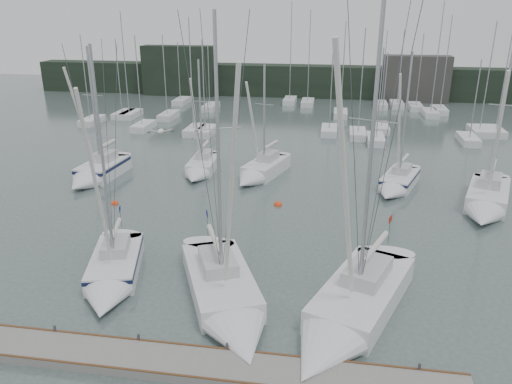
% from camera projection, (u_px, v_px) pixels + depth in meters
% --- Properties ---
extents(ground, '(160.00, 160.00, 0.00)m').
position_uv_depth(ground, '(206.00, 301.00, 25.66)').
color(ground, '#485754').
rests_on(ground, ground).
extents(dock, '(24.00, 2.00, 0.40)m').
position_uv_depth(dock, '(176.00, 363.00, 20.97)').
color(dock, slate).
rests_on(dock, ground).
extents(far_treeline, '(90.00, 4.00, 5.00)m').
position_uv_depth(far_treeline, '(300.00, 81.00, 82.05)').
color(far_treeline, black).
rests_on(far_treeline, ground).
extents(far_building_left, '(12.00, 3.00, 8.00)m').
position_uv_depth(far_building_left, '(179.00, 71.00, 82.65)').
color(far_building_left, black).
rests_on(far_building_left, ground).
extents(far_building_right, '(10.00, 3.00, 7.00)m').
position_uv_depth(far_building_right, '(416.00, 79.00, 77.16)').
color(far_building_right, '#3D3A38').
rests_on(far_building_right, ground).
extents(mast_forest, '(50.87, 26.49, 14.82)m').
position_uv_depth(mast_forest, '(304.00, 117.00, 65.43)').
color(mast_forest, silver).
rests_on(mast_forest, ground).
extents(sailboat_near_left, '(4.58, 8.37, 13.45)m').
position_uv_depth(sailboat_near_left, '(112.00, 276.00, 26.98)').
color(sailboat_near_left, silver).
rests_on(sailboat_near_left, ground).
extents(sailboat_near_center, '(6.97, 10.58, 15.26)m').
position_uv_depth(sailboat_near_center, '(229.00, 305.00, 24.40)').
color(sailboat_near_center, silver).
rests_on(sailboat_near_center, ground).
extents(sailboat_near_right, '(6.97, 11.33, 16.28)m').
position_uv_depth(sailboat_near_right, '(346.00, 318.00, 23.30)').
color(sailboat_near_right, silver).
rests_on(sailboat_near_right, ground).
extents(sailboat_mid_a, '(3.28, 7.77, 12.06)m').
position_uv_depth(sailboat_mid_a, '(95.00, 174.00, 42.98)').
color(sailboat_mid_a, silver).
rests_on(sailboat_mid_a, ground).
extents(sailboat_mid_b, '(2.48, 6.83, 10.70)m').
position_uv_depth(sailboat_mid_b, '(200.00, 169.00, 44.53)').
color(sailboat_mid_b, silver).
rests_on(sailboat_mid_b, ground).
extents(sailboat_mid_c, '(4.55, 8.01, 10.54)m').
position_uv_depth(sailboat_mid_c, '(259.00, 172.00, 43.55)').
color(sailboat_mid_c, silver).
rests_on(sailboat_mid_c, ground).
extents(sailboat_mid_d, '(4.53, 7.42, 11.74)m').
position_uv_depth(sailboat_mid_d, '(396.00, 184.00, 40.77)').
color(sailboat_mid_d, silver).
rests_on(sailboat_mid_d, ground).
extents(sailboat_mid_e, '(5.42, 9.38, 12.75)m').
position_uv_depth(sailboat_mid_e, '(486.00, 203.00, 36.64)').
color(sailboat_mid_e, silver).
rests_on(sailboat_mid_e, ground).
extents(buoy_b, '(0.65, 0.65, 0.65)m').
position_uv_depth(buoy_b, '(278.00, 205.00, 37.94)').
color(buoy_b, '#E53F14').
rests_on(buoy_b, ground).
extents(buoy_c, '(0.55, 0.55, 0.55)m').
position_uv_depth(buoy_c, '(115.00, 204.00, 38.16)').
color(buoy_c, '#E53F14').
rests_on(buoy_c, ground).
extents(seagull, '(1.08, 0.53, 0.22)m').
position_uv_depth(seagull, '(161.00, 131.00, 23.18)').
color(seagull, white).
rests_on(seagull, ground).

